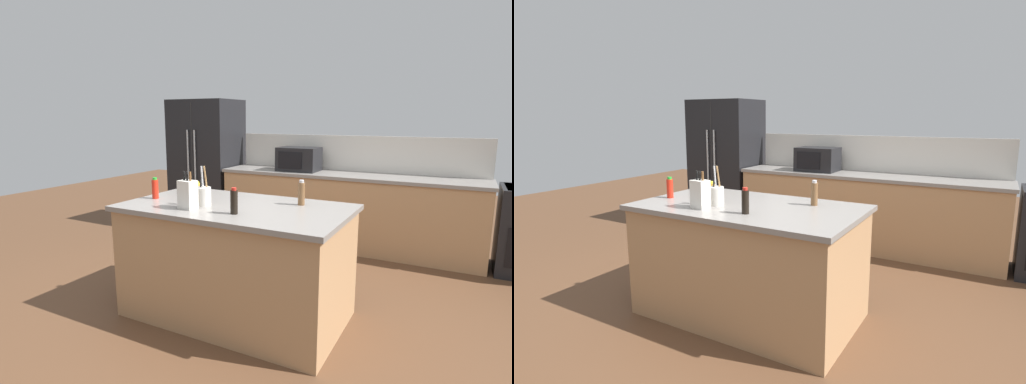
% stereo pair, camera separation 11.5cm
% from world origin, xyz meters
% --- Properties ---
extents(ground_plane, '(14.00, 14.00, 0.00)m').
position_xyz_m(ground_plane, '(0.00, 0.00, 0.00)').
color(ground_plane, brown).
extents(back_counter_run, '(3.25, 0.66, 0.94)m').
position_xyz_m(back_counter_run, '(0.30, 2.20, 0.47)').
color(back_counter_run, '#A87C54').
rests_on(back_counter_run, ground_plane).
extents(wall_backsplash, '(3.21, 0.03, 0.46)m').
position_xyz_m(wall_backsplash, '(0.30, 2.52, 1.17)').
color(wall_backsplash, beige).
rests_on(wall_backsplash, back_counter_run).
extents(kitchen_island, '(1.81, 1.03, 0.94)m').
position_xyz_m(kitchen_island, '(0.00, 0.00, 0.47)').
color(kitchen_island, '#A87C54').
rests_on(kitchen_island, ground_plane).
extents(refrigerator, '(0.94, 0.75, 1.88)m').
position_xyz_m(refrigerator, '(-1.84, 2.25, 0.94)').
color(refrigerator, black).
rests_on(refrigerator, ground_plane).
extents(microwave, '(0.52, 0.39, 0.31)m').
position_xyz_m(microwave, '(-0.34, 2.20, 1.09)').
color(microwave, black).
rests_on(microwave, back_counter_run).
extents(knife_block, '(0.14, 0.12, 0.29)m').
position_xyz_m(knife_block, '(-0.26, -0.27, 1.05)').
color(knife_block, beige).
rests_on(knife_block, kitchen_island).
extents(utensil_crock, '(0.12, 0.12, 0.32)m').
position_xyz_m(utensil_crock, '(-0.22, -0.13, 1.02)').
color(utensil_crock, beige).
rests_on(utensil_crock, kitchen_island).
extents(honey_jar, '(0.07, 0.07, 0.12)m').
position_xyz_m(honey_jar, '(-0.55, 0.23, 0.99)').
color(honey_jar, gold).
rests_on(honey_jar, kitchen_island).
extents(pepper_grinder, '(0.06, 0.06, 0.20)m').
position_xyz_m(pepper_grinder, '(0.46, 0.26, 1.04)').
color(pepper_grinder, brown).
rests_on(pepper_grinder, kitchen_island).
extents(soy_sauce_bottle, '(0.06, 0.06, 0.20)m').
position_xyz_m(soy_sauce_bottle, '(0.14, -0.26, 1.03)').
color(soy_sauce_bottle, black).
rests_on(soy_sauce_bottle, kitchen_island).
extents(hot_sauce_bottle, '(0.06, 0.06, 0.18)m').
position_xyz_m(hot_sauce_bottle, '(-0.75, -0.09, 1.03)').
color(hot_sauce_bottle, red).
rests_on(hot_sauce_bottle, kitchen_island).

